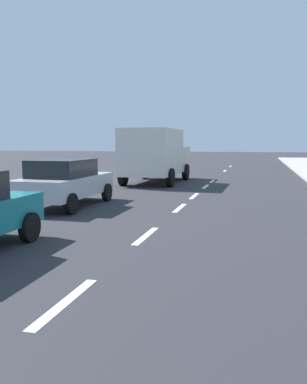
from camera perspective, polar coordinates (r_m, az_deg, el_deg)
name	(u,v)px	position (r m, az deg, el deg)	size (l,w,h in m)	color
ground_plane	(191,199)	(15.41, 5.26, -0.97)	(160.00, 160.00, 0.00)	#2D2D33
lane_stripe_2	(65,302)	(5.73, -12.27, -14.85)	(0.16, 1.80, 0.01)	white
lane_stripe_3	(146,236)	(9.31, -1.08, -6.16)	(0.16, 1.80, 0.01)	white
lane_stripe_4	(180,208)	(13.24, 3.70, -2.24)	(0.16, 1.80, 0.01)	white
lane_stripe_5	(194,196)	(16.20, 5.72, -0.57)	(0.16, 1.80, 0.01)	white
lane_stripe_6	(206,187)	(19.78, 7.34, 0.77)	(0.16, 1.80, 0.01)	white
lane_stripe_7	(212,181)	(22.61, 8.25, 1.52)	(0.16, 1.80, 0.01)	white
lane_stripe_8	(225,171)	(31.11, 9.99, 2.95)	(0.16, 1.80, 0.01)	white
lane_stripe_9	(230,166)	(37.19, 10.74, 3.57)	(0.16, 1.80, 0.01)	white
parked_car_silver	(65,181)	(13.79, -12.33, 1.48)	(1.98, 4.26, 1.57)	#B7BABF
delivery_truck	(156,154)	(21.46, 0.35, 5.32)	(2.76, 6.28, 2.80)	beige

